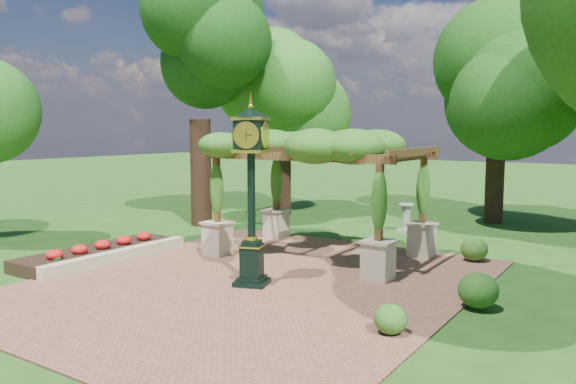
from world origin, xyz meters
The scene contains 13 objects.
ground centered at (0.00, 0.00, 0.00)m, with size 120.00×120.00×0.00m, color #1E4714.
brick_plaza centered at (0.00, 1.00, 0.02)m, with size 10.00×12.00×0.04m, color brown.
border_wall centered at (-4.60, 0.50, 0.20)m, with size 0.35×5.00×0.40m, color #C6B793.
flower_bed centered at (-5.50, 0.50, 0.18)m, with size 1.50×5.00×0.36m, color red.
pedestal_clock centered at (0.07, 0.77, 2.68)m, with size 1.12×1.12×4.47m.
pergola centered at (-0.22, 4.55, 3.22)m, with size 6.27×3.97×3.93m.
sundial centered at (0.48, 9.87, 0.48)m, with size 0.64×0.64×1.10m.
shrub_front centered at (4.32, -0.50, 0.33)m, with size 0.64×0.64×0.58m, color #295919.
shrub_mid centered at (5.27, 2.00, 0.43)m, with size 0.86×0.86×0.78m, color #244F16.
shrub_back centered at (3.99, 6.41, 0.39)m, with size 0.78×0.78×0.70m, color #30621C.
tree_west_near centered at (-7.11, 6.82, 7.57)m, with size 4.49×4.49×11.08m.
tree_west_far centered at (-6.04, 11.23, 5.74)m, with size 4.32×4.32×8.36m.
tree_north centered at (2.69, 14.05, 5.64)m, with size 4.97×4.97×8.21m.
Camera 1 is at (8.37, -10.12, 3.89)m, focal length 35.00 mm.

